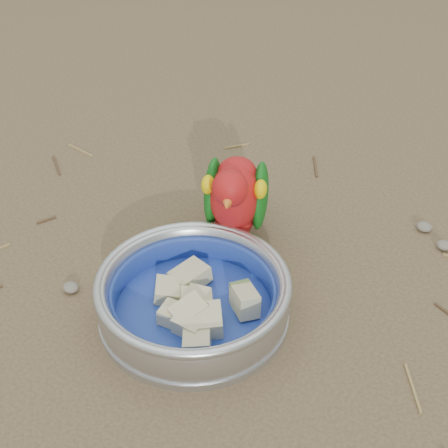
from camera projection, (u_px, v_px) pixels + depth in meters
The scene contains 6 objects.
ground at pixel (192, 293), 0.88m from camera, with size 60.00×60.00×0.00m, color brown.
food_bowl at pixel (194, 312), 0.84m from camera, with size 0.23×0.23×0.02m, color #B2B2BA.
bowl_wall at pixel (193, 294), 0.83m from camera, with size 0.23×0.23×0.04m, color #B2B2BA, non-canonical shape.
fruit_wedges at pixel (193, 299), 0.83m from camera, with size 0.14×0.14×0.03m, color beige, non-canonical shape.
lory_parrot at pixel (235, 204), 0.91m from camera, with size 0.09×0.18×0.15m, color #AC1315, non-canonical shape.
ground_debris at pixel (197, 294), 0.88m from camera, with size 0.90×0.80×0.01m, color olive, non-canonical shape.
Camera 1 is at (0.40, -0.51, 0.61)m, focal length 55.00 mm.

